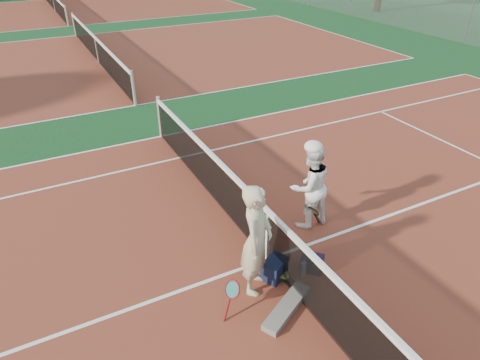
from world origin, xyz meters
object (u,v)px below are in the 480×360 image
object	(u,v)px
net_main	(268,236)
sports_bag_navy	(275,269)
player_b	(310,186)
racket_black_held	(312,218)
racket_red	(232,297)
player_a	(257,240)
water_bottle	(303,270)
racket_spare	(282,275)
sports_bag_purple	(312,263)

from	to	relation	value
net_main	sports_bag_navy	size ratio (longest dim) A/B	26.37
player_b	racket_black_held	xyz separation A→B (m)	(-0.02, -0.19, -0.57)
racket_red	racket_black_held	size ratio (longest dim) A/B	1.05
net_main	racket_black_held	bearing A→B (deg)	16.87
player_a	player_b	xyz separation A→B (m)	(1.64, 0.98, -0.09)
racket_red	sports_bag_navy	xyz separation A→B (m)	(0.91, 0.32, -0.10)
water_bottle	racket_black_held	bearing A→B (deg)	48.17
player_b	sports_bag_navy	bearing A→B (deg)	35.05
net_main	racket_red	world-z (taller)	net_main
player_a	racket_red	xyz separation A→B (m)	(-0.54, -0.27, -0.64)
water_bottle	net_main	bearing A→B (deg)	116.67
racket_red	water_bottle	size ratio (longest dim) A/B	1.79
player_b	water_bottle	world-z (taller)	player_b
sports_bag_navy	racket_spare	bearing A→B (deg)	-51.07
racket_spare	racket_red	bearing A→B (deg)	71.50
racket_red	sports_bag_navy	bearing A→B (deg)	-12.71
net_main	sports_bag_purple	xyz separation A→B (m)	(0.53, -0.54, -0.37)
sports_bag_navy	water_bottle	distance (m)	0.45
net_main	water_bottle	bearing A→B (deg)	-63.33
net_main	player_a	size ratio (longest dim) A/B	6.05
player_a	sports_bag_navy	distance (m)	0.83
net_main	player_b	world-z (taller)	player_b
racket_spare	sports_bag_navy	distance (m)	0.16
water_bottle	racket_spare	bearing A→B (deg)	159.42
player_a	sports_bag_purple	distance (m)	1.26
player_a	racket_black_held	world-z (taller)	player_a
water_bottle	player_a	bearing A→B (deg)	167.25
sports_bag_purple	water_bottle	bearing A→B (deg)	-163.80
racket_red	racket_spare	world-z (taller)	racket_red
racket_red	sports_bag_navy	distance (m)	0.97
player_b	racket_black_held	world-z (taller)	player_b
sports_bag_purple	water_bottle	size ratio (longest dim) A/B	1.16
net_main	player_b	distance (m)	1.34
net_main	player_a	world-z (taller)	player_a
sports_bag_navy	sports_bag_purple	world-z (taller)	sports_bag_navy
net_main	racket_spare	size ratio (longest dim) A/B	18.43
racket_red	racket_black_held	bearing A→B (deg)	-5.88
sports_bag_navy	sports_bag_purple	size ratio (longest dim) A/B	1.20
player_a	water_bottle	xyz separation A→B (m)	(0.76, -0.17, -0.76)
racket_black_held	sports_bag_purple	world-z (taller)	racket_black_held
net_main	sports_bag_navy	distance (m)	0.53
racket_black_held	racket_spare	size ratio (longest dim) A/B	0.85
player_a	water_bottle	distance (m)	1.09
player_b	sports_bag_purple	distance (m)	1.44
player_a	racket_black_held	xyz separation A→B (m)	(1.63, 0.79, -0.65)
racket_spare	sports_bag_navy	world-z (taller)	sports_bag_navy
racket_spare	water_bottle	distance (m)	0.35
racket_spare	sports_bag_purple	size ratio (longest dim) A/B	1.72
racket_black_held	racket_spare	world-z (taller)	racket_black_held
net_main	player_a	bearing A→B (deg)	-136.32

